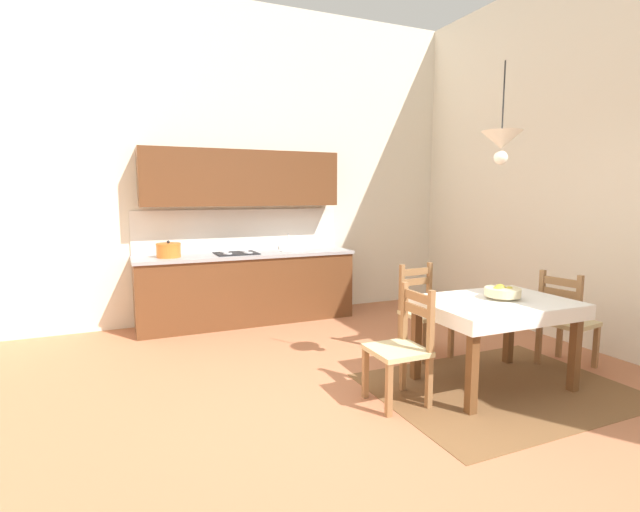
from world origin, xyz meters
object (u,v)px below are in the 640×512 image
at_px(dining_chair_kitchen_side, 423,312).
at_px(fruit_bowl, 502,292).
at_px(dining_chair_window_side, 566,322).
at_px(dining_table, 495,316).
at_px(kitchen_cabinetry, 246,256).
at_px(dining_chair_tv_side, 402,348).
at_px(pendant_lamp, 502,141).

xyz_separation_m(dining_chair_kitchen_side, fruit_bowl, (0.15, -0.90, 0.37)).
bearing_deg(dining_chair_window_side, fruit_bowl, -177.17).
height_order(dining_chair_window_side, fruit_bowl, dining_chair_window_side).
relative_size(dining_table, dining_chair_window_side, 1.37).
distance_m(kitchen_cabinetry, fruit_bowl, 3.24).
relative_size(dining_table, dining_chair_tv_side, 1.37).
bearing_deg(dining_table, dining_chair_tv_side, 178.03).
xyz_separation_m(dining_chair_kitchen_side, dining_chair_tv_side, (-0.85, -0.88, 0.00)).
height_order(dining_table, dining_chair_tv_side, dining_chair_tv_side).
distance_m(dining_table, dining_chair_window_side, 0.97).
distance_m(kitchen_cabinetry, dining_chair_tv_side, 2.93).
distance_m(dining_chair_window_side, pendant_lamp, 1.92).
bearing_deg(fruit_bowl, kitchen_cabinetry, 117.58).
bearing_deg(kitchen_cabinetry, pendant_lamp, -65.37).
bearing_deg(dining_chair_kitchen_side, dining_table, -85.90).
relative_size(kitchen_cabinetry, dining_table, 2.16).
relative_size(dining_chair_window_side, pendant_lamp, 1.16).
distance_m(kitchen_cabinetry, dining_table, 3.22).
bearing_deg(dining_chair_kitchen_side, dining_chair_window_side, -39.94).
height_order(dining_table, dining_chair_window_side, dining_chair_window_side).
relative_size(dining_chair_kitchen_side, dining_chair_window_side, 1.00).
relative_size(kitchen_cabinetry, pendant_lamp, 3.43).
distance_m(dining_chair_kitchen_side, dining_chair_window_side, 1.33).
distance_m(dining_table, pendant_lamp, 1.46).
bearing_deg(dining_chair_tv_side, dining_chair_window_side, 0.81).
bearing_deg(dining_chair_tv_side, fruit_bowl, -0.93).
height_order(kitchen_cabinetry, dining_chair_kitchen_side, kitchen_cabinetry).
bearing_deg(dining_chair_kitchen_side, pendant_lamp, -89.92).
bearing_deg(fruit_bowl, dining_chair_kitchen_side, 99.79).
distance_m(kitchen_cabinetry, pendant_lamp, 3.45).
relative_size(dining_table, fruit_bowl, 4.26).
relative_size(kitchen_cabinetry, fruit_bowl, 9.22).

